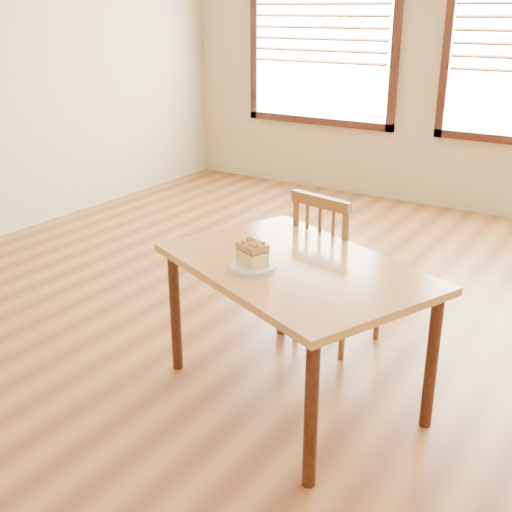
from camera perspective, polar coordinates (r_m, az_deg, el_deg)
The scene contains 7 objects.
ground at distance 3.41m, azimuth 2.16°, elevation -13.25°, with size 8.00×8.00×0.00m, color #8E5E29.
room_shell at distance 2.81m, azimuth 2.70°, elevation 19.25°, with size 8.00×8.00×8.00m.
window_left at distance 7.21m, azimuth 5.86°, elevation 20.14°, with size 1.76×0.10×1.96m.
cafe_table_main at distance 3.19m, azimuth 3.48°, elevation -2.15°, with size 1.55×1.31×0.75m.
cafe_chair_main at distance 3.82m, azimuth 7.01°, elevation -1.03°, with size 0.52×0.52×0.97m.
plate at distance 3.09m, azimuth -0.30°, elevation -0.97°, with size 0.22×0.22×0.02m.
cake_slice at distance 3.07m, azimuth -0.31°, elevation 0.26°, with size 0.17×0.14×0.13m.
Camera 1 is at (1.42, -2.42, 1.92)m, focal length 45.00 mm.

